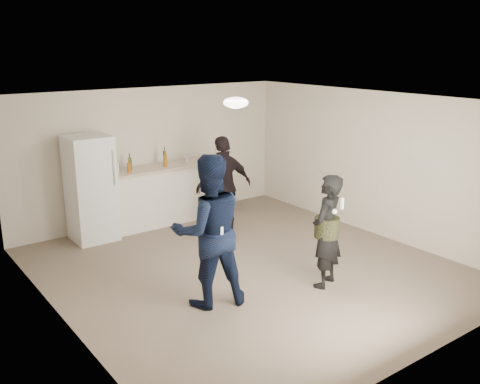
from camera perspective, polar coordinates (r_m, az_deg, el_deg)
floor at (r=8.11m, az=0.85°, el=-8.16°), size 6.00×6.00×0.00m
ceiling at (r=7.46m, az=0.93°, el=9.70°), size 6.00×6.00×0.00m
wall_back at (r=10.18m, az=-9.45°, el=3.94°), size 6.00×0.00×6.00m
wall_front at (r=5.73m, az=19.54°, el=-5.94°), size 6.00×0.00×6.00m
wall_left at (r=6.47m, az=-18.88°, el=-3.41°), size 0.00×6.00×6.00m
wall_right at (r=9.57m, az=14.10°, el=2.95°), size 0.00×6.00×6.00m
counter at (r=10.14m, az=-7.54°, el=-0.24°), size 2.60×0.56×1.05m
counter_top at (r=10.01m, az=-7.65°, el=2.76°), size 2.68×0.64×0.04m
fridge at (r=9.36m, az=-15.64°, el=0.36°), size 0.70×0.70×1.80m
fridge_handle at (r=9.03m, az=-13.32°, el=2.59°), size 0.02×0.02×0.60m
ceiling_dome at (r=7.71m, az=-0.45°, el=9.51°), size 0.36×0.36×0.16m
shaker at (r=9.52m, az=-12.92°, el=2.50°), size 0.08×0.08×0.17m
man at (r=6.74m, az=-3.36°, el=-4.18°), size 1.13×0.99×1.98m
woman at (r=7.39m, az=9.22°, el=-4.15°), size 0.68×0.58×1.59m
camo_shorts at (r=7.38m, az=9.24°, el=-3.73°), size 0.34×0.34×0.28m
spectator at (r=9.26m, az=-1.74°, el=0.63°), size 1.08×0.59×1.75m
remote_man at (r=6.50m, az=-2.01°, el=-4.34°), size 0.04×0.04×0.15m
nunchuk_man at (r=6.61m, az=-1.29°, el=-4.63°), size 0.07×0.07×0.07m
remote_woman at (r=7.09m, az=10.82°, el=-1.20°), size 0.04×0.04×0.15m
nunchuk_woman at (r=7.07m, az=10.05°, el=-2.06°), size 0.07×0.07×0.07m
bottle_cluster at (r=9.80m, az=-9.17°, el=3.20°), size 1.32×0.28×0.28m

